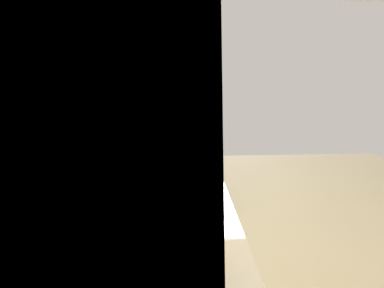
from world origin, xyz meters
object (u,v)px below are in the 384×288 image
Objects in this scene: oven_range at (184,168)px; microwave at (182,147)px; bowl at (205,250)px; kettle at (198,189)px.

oven_range is 2.15× the size of microwave.
oven_range is 6.66× the size of bowl.
kettle is at bearing 0.00° from bowl.
microwave reaches higher than kettle.
microwave is 0.78m from kettle.
oven_range is 2.08m from bowl.
bowl is at bearing -175.13° from microwave.
kettle is at bearing -171.92° from microwave.
microwave is 1.29m from bowl.
microwave is (-0.75, 0.03, 0.57)m from oven_range.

